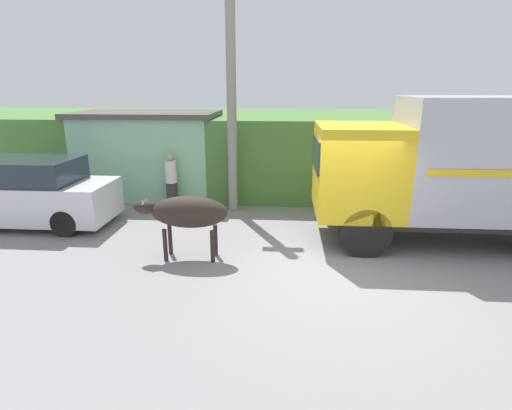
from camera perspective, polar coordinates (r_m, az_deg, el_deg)
The scene contains 8 objects.
ground_plane at distance 8.37m, azimuth 11.22°, elevation -8.62°, with size 60.00×60.00×0.00m, color gray.
hillside_embankment at distance 15.23m, azimuth 8.27°, elevation 7.98°, with size 32.00×6.76×2.56m.
building_backdrop at distance 13.76m, azimuth -15.02°, elevation 7.12°, with size 4.55×2.70×2.74m.
cargo_truck at distance 10.04m, azimuth 27.58°, elevation 5.03°, with size 6.27×2.24×3.32m.
brown_cow at distance 8.38m, azimuth -9.84°, elevation -1.07°, with size 1.98×0.66×1.36m.
parked_suv at distance 11.93m, azimuth -29.59°, elevation 1.41°, with size 4.27×1.78×1.75m.
pedestrian_on_hill at distance 12.14m, azimuth -12.02°, elevation 3.79°, with size 0.40×0.40×1.64m.
utility_pole at distance 11.35m, azimuth -3.54°, elevation 15.96°, with size 0.90×0.27×6.60m.
Camera 1 is at (-1.06, -7.52, 3.53)m, focal length 28.00 mm.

